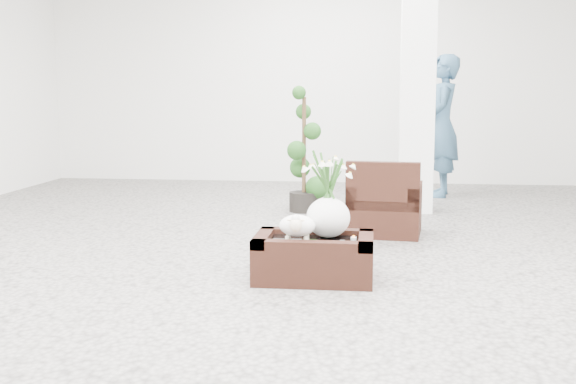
# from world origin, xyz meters

# --- Properties ---
(ground) EXTENTS (11.00, 11.00, 0.00)m
(ground) POSITION_xyz_m (0.00, 0.00, 0.00)
(ground) COLOR gray
(ground) RESTS_ON ground
(column) EXTENTS (0.40, 0.40, 3.50)m
(column) POSITION_xyz_m (1.20, 2.80, 1.75)
(column) COLOR white
(column) RESTS_ON ground
(coffee_table) EXTENTS (0.90, 0.60, 0.31)m
(coffee_table) POSITION_xyz_m (0.25, -0.50, 0.16)
(coffee_table) COLOR #34180F
(coffee_table) RESTS_ON ground
(sheep_figurine) EXTENTS (0.28, 0.23, 0.21)m
(sheep_figurine) POSITION_xyz_m (0.13, -0.60, 0.42)
(sheep_figurine) COLOR white
(sheep_figurine) RESTS_ON coffee_table
(planter_narcissus) EXTENTS (0.44, 0.44, 0.80)m
(planter_narcissus) POSITION_xyz_m (0.35, -0.40, 0.71)
(planter_narcissus) COLOR white
(planter_narcissus) RESTS_ON coffee_table
(tealight) EXTENTS (0.04, 0.04, 0.03)m
(tealight) POSITION_xyz_m (0.55, -0.48, 0.33)
(tealight) COLOR white
(tealight) RESTS_ON coffee_table
(armchair) EXTENTS (0.78, 0.76, 0.76)m
(armchair) POSITION_xyz_m (0.82, 1.36, 0.38)
(armchair) COLOR #34180F
(armchair) RESTS_ON ground
(topiary) EXTENTS (0.39, 0.39, 1.47)m
(topiary) POSITION_xyz_m (-0.13, 2.62, 0.74)
(topiary) COLOR #1A4014
(topiary) RESTS_ON ground
(shopper) EXTENTS (0.53, 0.75, 1.94)m
(shopper) POSITION_xyz_m (1.63, 4.12, 0.97)
(shopper) COLOR #335572
(shopper) RESTS_ON ground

